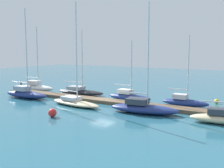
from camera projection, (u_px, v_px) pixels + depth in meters
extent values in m
plane|color=#286075|center=(103.00, 102.00, 33.44)|extent=(120.00, 120.00, 0.00)
cube|color=brown|center=(103.00, 101.00, 33.42)|extent=(31.09, 1.84, 0.39)
cylinder|color=brown|center=(21.00, 87.00, 41.84)|extent=(0.28, 0.28, 1.32)
ellipsoid|color=white|center=(37.00, 88.00, 42.39)|extent=(6.07, 2.38, 0.94)
cube|color=silver|center=(34.00, 83.00, 42.55)|extent=(1.89, 1.46, 0.61)
cylinder|color=silver|center=(37.00, 56.00, 41.66)|extent=(0.14, 0.14, 8.62)
cylinder|color=silver|center=(32.00, 77.00, 42.61)|extent=(2.49, 0.33, 0.11)
ellipsoid|color=navy|center=(26.00, 95.00, 36.28)|extent=(6.88, 2.03, 0.93)
cube|color=#9EA3AD|center=(22.00, 88.00, 36.52)|extent=(2.09, 1.33, 0.61)
cylinder|color=silver|center=(26.00, 50.00, 35.41)|extent=(0.14, 0.14, 10.44)
cylinder|color=silver|center=(20.00, 82.00, 36.62)|extent=(2.87, 0.21, 0.11)
ellipsoid|color=black|center=(80.00, 92.00, 39.05)|extent=(7.36, 2.89, 0.69)
cube|color=#9EA3AD|center=(76.00, 88.00, 39.30)|extent=(2.29, 1.77, 0.45)
cylinder|color=silver|center=(82.00, 60.00, 38.34)|extent=(0.14, 0.14, 8.19)
cylinder|color=silver|center=(73.00, 82.00, 39.39)|extent=(3.02, 0.38, 0.11)
ellipsoid|color=beige|center=(75.00, 103.00, 31.53)|extent=(7.15, 2.95, 0.59)
cube|color=silver|center=(71.00, 98.00, 31.91)|extent=(2.25, 1.69, 0.38)
cylinder|color=silver|center=(76.00, 52.00, 30.61)|extent=(0.14, 0.14, 10.79)
cylinder|color=silver|center=(68.00, 91.00, 32.07)|extent=(2.90, 0.51, 0.11)
ellipsoid|color=navy|center=(129.00, 97.00, 34.60)|extent=(5.93, 1.92, 0.83)
cube|color=silver|center=(125.00, 91.00, 34.84)|extent=(1.81, 1.23, 0.54)
cylinder|color=silver|center=(132.00, 68.00, 33.97)|extent=(0.14, 0.14, 6.52)
cylinder|color=silver|center=(123.00, 85.00, 34.93)|extent=(2.47, 0.22, 0.11)
ellipsoid|color=navy|center=(144.00, 109.00, 27.75)|extent=(7.21, 3.15, 0.89)
cube|color=#333842|center=(137.00, 101.00, 27.94)|extent=(2.28, 1.84, 0.58)
cylinder|color=silver|center=(148.00, 54.00, 26.93)|extent=(0.14, 0.14, 9.90)
cylinder|color=silver|center=(133.00, 93.00, 28.01)|extent=(2.92, 0.50, 0.11)
ellipsoid|color=navy|center=(185.00, 103.00, 31.21)|extent=(5.31, 1.68, 0.80)
cube|color=silver|center=(180.00, 96.00, 31.40)|extent=(1.60, 1.16, 0.52)
cylinder|color=silver|center=(188.00, 68.00, 30.59)|extent=(0.13, 0.13, 7.01)
cylinder|color=silver|center=(178.00, 89.00, 31.46)|extent=(2.22, 0.13, 0.11)
cube|color=#333842|center=(218.00, 111.00, 23.99)|extent=(1.99, 1.62, 0.51)
cylinder|color=silver|center=(214.00, 102.00, 24.02)|extent=(2.46, 0.57, 0.11)
sphere|color=yellow|center=(216.00, 101.00, 32.67)|extent=(0.54, 0.54, 0.54)
sphere|color=red|center=(52.00, 113.00, 26.27)|extent=(0.79, 0.79, 0.79)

